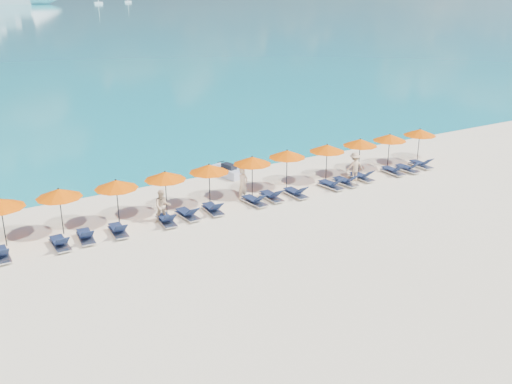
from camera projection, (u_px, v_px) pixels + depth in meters
ground at (290, 235)px, 26.45m from camera, size 1400.00×1400.00×0.00m
sailboat_near at (98, 3)px, 460.52m from camera, size 6.81×2.27×12.48m
sailboat_far at (128, 1)px, 518.28m from camera, size 6.26×2.09×11.47m
jetski at (227, 171)px, 34.62m from camera, size 1.31×2.40×0.81m
beachgoer_a at (243, 184)px, 30.50m from camera, size 0.77×0.63×1.81m
beachgoer_b at (163, 206)px, 27.62m from camera, size 0.91×0.70×1.65m
beachgoer_c at (355, 167)px, 33.64m from camera, size 1.21×0.74×1.74m
umbrella_1 at (0, 203)px, 24.64m from camera, size 2.10×2.10×2.28m
umbrella_2 at (59, 193)px, 25.86m from camera, size 2.10×2.10×2.28m
umbrella_3 at (116, 184)px, 27.05m from camera, size 2.10×2.10×2.28m
umbrella_4 at (165, 176)px, 28.31m from camera, size 2.10×2.10×2.28m
umbrella_5 at (209, 168)px, 29.46m from camera, size 2.10×2.10×2.28m
umbrella_6 at (252, 160)px, 30.84m from camera, size 2.10×2.10×2.28m
umbrella_7 at (287, 154)px, 32.08m from camera, size 2.10×2.10×2.28m
umbrella_8 at (327, 148)px, 33.26m from camera, size 2.10×2.10×2.28m
umbrella_9 at (360, 142)px, 34.50m from camera, size 2.10×2.10×2.28m
umbrella_10 at (390, 137)px, 35.65m from camera, size 2.10×2.10×2.28m
umbrella_11 at (420, 132)px, 36.94m from camera, size 2.10×2.10×2.28m
lounger_2 at (1, 254)px, 23.96m from camera, size 0.65×1.71×0.66m
lounger_3 at (60, 243)px, 25.03m from camera, size 0.64×1.71×0.66m
lounger_4 at (86, 236)px, 25.72m from camera, size 0.79×1.75×0.66m
lounger_5 at (118, 230)px, 26.37m from camera, size 0.75×1.74×0.66m
lounger_6 at (166, 220)px, 27.54m from camera, size 0.77×1.75×0.66m
lounger_7 at (188, 214)px, 28.28m from camera, size 0.73×1.74×0.66m
lounger_8 at (213, 209)px, 28.95m from camera, size 0.75×1.74×0.66m
lounger_9 at (255, 201)px, 30.06m from camera, size 0.78×1.75×0.66m
lounger_10 at (272, 196)px, 30.74m from camera, size 0.64×1.71×0.66m
lounger_11 at (296, 193)px, 31.24m from camera, size 0.64×1.71×0.66m
lounger_12 at (331, 185)px, 32.54m from camera, size 0.78×1.75×0.66m
lounger_13 at (346, 181)px, 33.08m from camera, size 0.74×1.74×0.66m
lounger_14 at (362, 176)px, 33.96m from camera, size 0.69×1.72×0.66m
lounger_15 at (393, 171)px, 35.06m from camera, size 0.69×1.72×0.66m
lounger_16 at (407, 168)px, 35.53m from camera, size 0.72×1.73×0.66m
lounger_17 at (421, 164)px, 36.38m from camera, size 0.70×1.73×0.66m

